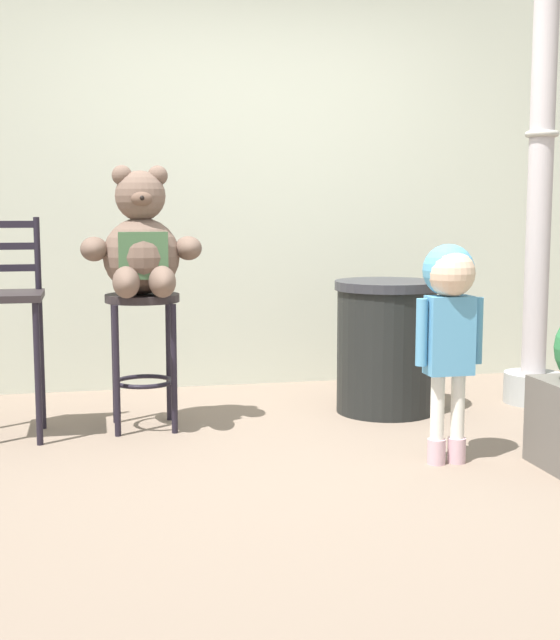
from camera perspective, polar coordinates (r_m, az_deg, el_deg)
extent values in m
plane|color=#7B6859|center=(4.05, 2.44, -9.21)|extent=(24.00, 24.00, 0.00)
cube|color=beige|center=(5.84, -2.51, 13.70)|extent=(6.96, 0.30, 3.60)
cylinder|color=#282223|center=(4.58, -8.97, 1.43)|extent=(0.39, 0.39, 0.04)
cylinder|color=black|center=(4.48, -10.61, -3.31)|extent=(0.03, 0.03, 0.67)
cylinder|color=black|center=(4.50, -6.93, -3.20)|extent=(0.03, 0.03, 0.67)
cylinder|color=black|center=(4.77, -10.72, -2.68)|extent=(0.03, 0.03, 0.67)
cylinder|color=black|center=(4.78, -7.26, -2.58)|extent=(0.03, 0.03, 0.67)
torus|color=black|center=(4.65, -8.86, -3.98)|extent=(0.31, 0.31, 0.02)
sphere|color=brown|center=(4.56, -9.02, 4.14)|extent=(0.39, 0.39, 0.39)
cube|color=#3C5E3A|center=(4.40, -8.90, 4.16)|extent=(0.24, 0.03, 0.24)
sphere|color=brown|center=(4.56, -9.10, 8.00)|extent=(0.26, 0.26, 0.26)
ellipsoid|color=brown|center=(4.45, -9.01, 7.82)|extent=(0.11, 0.08, 0.08)
sphere|color=black|center=(4.42, -8.99, 7.86)|extent=(0.03, 0.03, 0.03)
sphere|color=brown|center=(4.56, -10.27, 9.27)|extent=(0.10, 0.10, 0.10)
sphere|color=brown|center=(4.57, -7.98, 9.31)|extent=(0.10, 0.10, 0.10)
ellipsoid|color=brown|center=(4.53, -12.04, 4.55)|extent=(0.14, 0.22, 0.12)
ellipsoid|color=brown|center=(4.55, -6.00, 4.68)|extent=(0.14, 0.22, 0.12)
ellipsoid|color=brown|center=(4.38, -10.01, 2.44)|extent=(0.13, 0.34, 0.16)
ellipsoid|color=brown|center=(4.39, -7.69, 2.50)|extent=(0.13, 0.34, 0.16)
cylinder|color=#CBA1AD|center=(4.06, 10.16, -8.44)|extent=(0.08, 0.08, 0.12)
cylinder|color=silver|center=(4.01, 10.23, -5.60)|extent=(0.06, 0.06, 0.30)
cylinder|color=#CBA1AD|center=(4.10, 11.44, -8.32)|extent=(0.08, 0.08, 0.12)
cylinder|color=silver|center=(4.05, 11.52, -5.51)|extent=(0.06, 0.06, 0.30)
cube|color=#5194BE|center=(3.97, 10.99, -0.99)|extent=(0.21, 0.12, 0.35)
cylinder|color=#5194BE|center=(3.92, 9.22, -0.80)|extent=(0.05, 0.05, 0.30)
cylinder|color=#5194BE|center=(4.02, 12.73, -0.67)|extent=(0.05, 0.05, 0.30)
sphere|color=#D8B293|center=(3.94, 11.09, 3.03)|extent=(0.22, 0.22, 0.22)
sphere|color=#4F94B7|center=(3.96, 10.94, 3.21)|extent=(0.23, 0.23, 0.23)
cylinder|color=black|center=(4.98, 6.93, -2.02)|extent=(0.56, 0.56, 0.70)
cylinder|color=#2D2D33|center=(4.93, 7.00, 2.26)|extent=(0.59, 0.59, 0.05)
cylinder|color=#A3A5A3|center=(5.43, 16.14, -4.26)|extent=(0.34, 0.34, 0.18)
cylinder|color=#B2A6A7|center=(5.33, 16.66, 10.18)|extent=(0.14, 0.14, 2.53)
torus|color=#ADA89E|center=(5.34, 16.71, 11.54)|extent=(0.19, 0.19, 0.04)
cube|color=#282223|center=(4.52, -17.65, 1.49)|extent=(0.39, 0.39, 0.03)
cylinder|color=black|center=(4.40, -15.52, -3.44)|extent=(0.03, 0.03, 0.70)
cylinder|color=black|center=(4.72, -15.31, -2.71)|extent=(0.03, 0.03, 0.70)
cylinder|color=black|center=(4.66, -15.54, 4.22)|extent=(0.03, 0.03, 0.37)
cube|color=black|center=(4.68, -17.53, 3.25)|extent=(0.33, 0.02, 0.04)
cube|color=black|center=(4.67, -17.58, 4.61)|extent=(0.33, 0.02, 0.04)
cube|color=black|center=(4.67, -17.63, 5.97)|extent=(0.33, 0.02, 0.04)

